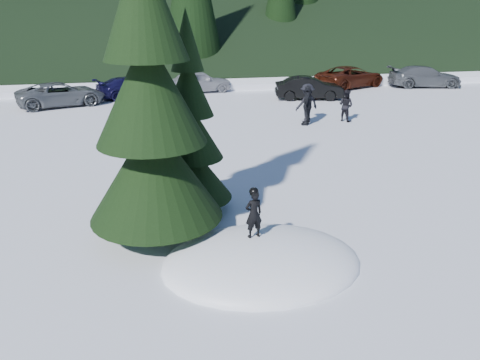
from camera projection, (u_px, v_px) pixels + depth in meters
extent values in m
plane|color=white|center=(262.00, 263.00, 10.44)|extent=(200.00, 200.00, 0.00)
ellipsoid|color=white|center=(262.00, 263.00, 10.44)|extent=(4.48, 3.52, 0.96)
cylinder|color=black|center=(157.00, 210.00, 11.44)|extent=(0.38, 0.38, 1.40)
cone|color=black|center=(154.00, 168.00, 11.06)|extent=(3.20, 3.20, 2.46)
cone|color=black|center=(149.00, 89.00, 10.40)|extent=(2.54, 2.54, 2.46)
cone|color=black|center=(143.00, 0.00, 9.75)|extent=(1.88, 1.88, 2.46)
cylinder|color=black|center=(192.00, 194.00, 12.98)|extent=(0.26, 0.26, 1.00)
cone|color=black|center=(191.00, 171.00, 12.75)|extent=(2.20, 2.20, 1.52)
cone|color=black|center=(190.00, 130.00, 12.34)|extent=(1.75, 1.75, 1.52)
cone|color=black|center=(188.00, 86.00, 11.94)|extent=(1.29, 1.29, 1.52)
cone|color=black|center=(186.00, 40.00, 11.53)|extent=(0.84, 0.84, 1.52)
imported|color=black|center=(254.00, 214.00, 10.42)|extent=(0.46, 0.35, 1.12)
imported|color=black|center=(346.00, 105.00, 22.95)|extent=(0.91, 0.96, 1.55)
imported|color=black|center=(307.00, 105.00, 22.17)|extent=(0.97, 1.18, 1.89)
imported|color=black|center=(307.00, 103.00, 22.71)|extent=(1.35, 1.00, 1.86)
imported|color=#575B60|center=(61.00, 94.00, 26.46)|extent=(5.26, 3.63, 1.33)
imported|color=#100E34|center=(131.00, 87.00, 28.91)|extent=(4.66, 3.18, 1.25)
imported|color=#93959B|center=(199.00, 81.00, 30.59)|extent=(4.40, 2.35, 1.42)
imported|color=black|center=(309.00, 88.00, 28.32)|extent=(4.32, 2.22, 1.36)
imported|color=#3B150A|center=(350.00, 77.00, 32.45)|extent=(5.76, 4.34, 1.45)
imported|color=#505459|center=(425.00, 77.00, 32.59)|extent=(5.23, 2.87, 1.44)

